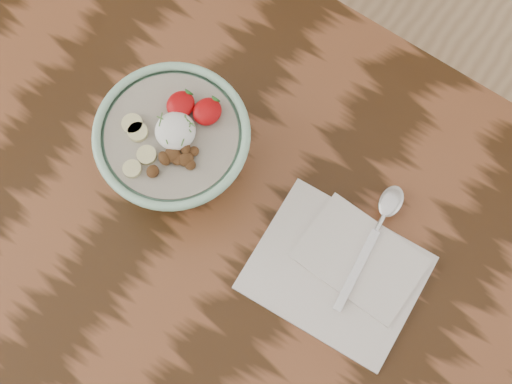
{
  "coord_description": "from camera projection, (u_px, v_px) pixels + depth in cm",
  "views": [
    {
      "loc": [
        28.52,
        -13.34,
        174.3
      ],
      "look_at": [
        13.71,
        8.33,
        87.37
      ],
      "focal_mm": 50.0,
      "sensor_mm": 36.0,
      "label": 1
    }
  ],
  "objects": [
    {
      "name": "spoon",
      "position": [
        383.0,
        218.0,
        1.01
      ],
      "size": [
        4.44,
        20.2,
        1.05
      ],
      "rotation": [
        0.0,
        0.0,
        0.11
      ],
      "color": "silver",
      "rests_on": "napkin"
    },
    {
      "name": "napkin",
      "position": [
        341.0,
        270.0,
        1.0
      ],
      "size": [
        24.06,
        19.94,
        1.41
      ],
      "rotation": [
        0.0,
        0.0,
        0.06
      ],
      "color": "white",
      "rests_on": "table"
    },
    {
      "name": "breakfast_bowl",
      "position": [
        175.0,
        146.0,
        0.98
      ],
      "size": [
        21.08,
        21.08,
        13.89
      ],
      "rotation": [
        0.0,
        0.0,
        -0.0
      ],
      "color": "#9ED5B4",
      "rests_on": "table"
    },
    {
      "name": "table",
      "position": [
        154.0,
        227.0,
        1.12
      ],
      "size": [
        160.0,
        90.0,
        75.0
      ],
      "color": "#331D0C",
      "rests_on": "ground"
    }
  ]
}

